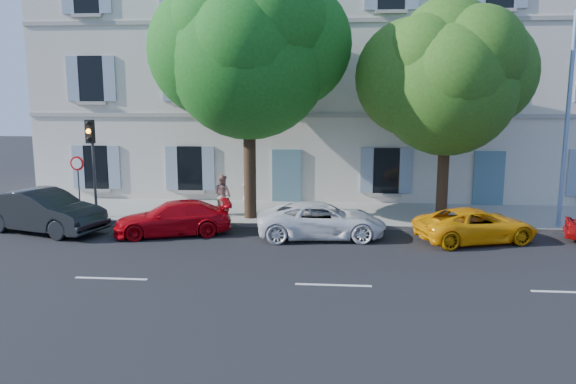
# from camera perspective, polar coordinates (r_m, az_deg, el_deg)

# --- Properties ---
(ground) EXTENTS (90.00, 90.00, 0.00)m
(ground) POSITION_cam_1_polar(r_m,az_deg,el_deg) (18.72, 4.74, -5.36)
(ground) COLOR black
(sidewalk) EXTENTS (36.00, 4.50, 0.15)m
(sidewalk) POSITION_cam_1_polar(r_m,az_deg,el_deg) (23.03, 4.82, -2.26)
(sidewalk) COLOR #A09E96
(sidewalk) RESTS_ON ground
(kerb) EXTENTS (36.00, 0.16, 0.16)m
(kerb) POSITION_cam_1_polar(r_m,az_deg,el_deg) (20.91, 4.79, -3.50)
(kerb) COLOR #9E998E
(kerb) RESTS_ON ground
(building) EXTENTS (28.00, 7.00, 12.00)m
(building) POSITION_cam_1_polar(r_m,az_deg,el_deg) (28.28, 5.07, 12.08)
(building) COLOR beige
(building) RESTS_ON ground
(car_dark_sedan) EXTENTS (4.95, 2.98, 1.54)m
(car_dark_sedan) POSITION_cam_1_polar(r_m,az_deg,el_deg) (22.00, -23.59, -1.80)
(car_dark_sedan) COLOR black
(car_dark_sedan) RESTS_ON ground
(car_red_coupe) EXTENTS (4.40, 2.76, 1.19)m
(car_red_coupe) POSITION_cam_1_polar(r_m,az_deg,el_deg) (20.26, -11.62, -2.62)
(car_red_coupe) COLOR #BE050E
(car_red_coupe) RESTS_ON ground
(car_white_coupe) EXTENTS (4.64, 2.50, 1.24)m
(car_white_coupe) POSITION_cam_1_polar(r_m,az_deg,el_deg) (19.48, 3.43, -2.87)
(car_white_coupe) COLOR white
(car_white_coupe) RESTS_ON ground
(car_yellow_supercar) EXTENTS (4.47, 3.07, 1.14)m
(car_yellow_supercar) POSITION_cam_1_polar(r_m,az_deg,el_deg) (19.96, 18.57, -3.21)
(car_yellow_supercar) COLOR #FFA80A
(car_yellow_supercar) RESTS_ON ground
(tree_left) EXTENTS (6.10, 6.10, 9.45)m
(tree_left) POSITION_cam_1_polar(r_m,az_deg,el_deg) (21.60, -4.03, 13.37)
(tree_left) COLOR #3A2819
(tree_left) RESTS_ON sidewalk
(tree_right) EXTENTS (5.14, 5.14, 7.93)m
(tree_right) POSITION_cam_1_polar(r_m,az_deg,el_deg) (21.55, 15.86, 10.38)
(tree_right) COLOR #3A2819
(tree_right) RESTS_ON sidewalk
(traffic_light) EXTENTS (0.33, 0.43, 3.81)m
(traffic_light) POSITION_cam_1_polar(r_m,az_deg,el_deg) (22.88, -19.34, 4.31)
(traffic_light) COLOR #383A3D
(traffic_light) RESTS_ON sidewalk
(road_sign) EXTENTS (0.56, 0.09, 2.41)m
(road_sign) POSITION_cam_1_polar(r_m,az_deg,el_deg) (23.21, -20.57, 1.77)
(road_sign) COLOR #383A3D
(road_sign) RESTS_ON sidewalk
(street_lamp) EXTENTS (0.42, 1.65, 7.67)m
(street_lamp) POSITION_cam_1_polar(r_m,az_deg,el_deg) (22.19, 26.74, 7.77)
(street_lamp) COLOR #7293BF
(street_lamp) RESTS_ON sidewalk
(pedestrian_a) EXTENTS (0.65, 0.51, 1.56)m
(pedestrian_a) POSITION_cam_1_polar(r_m,az_deg,el_deg) (23.11, -3.97, -0.04)
(pedestrian_a) COLOR silver
(pedestrian_a) RESTS_ON sidewalk
(pedestrian_b) EXTENTS (1.00, 0.96, 1.62)m
(pedestrian_b) POSITION_cam_1_polar(r_m,az_deg,el_deg) (22.51, -6.66, -0.28)
(pedestrian_b) COLOR tan
(pedestrian_b) RESTS_ON sidewalk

